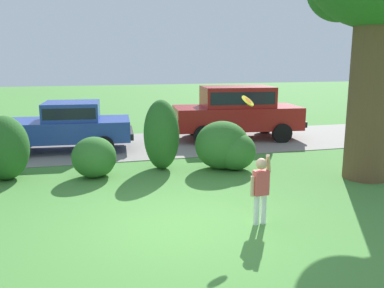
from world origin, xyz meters
TOP-DOWN VIEW (x-y plane):
  - ground_plane at (0.00, 0.00)m, footprint 80.00×80.00m
  - driveway_strip at (0.00, 7.04)m, footprint 28.00×4.40m
  - shrub_centre_left at (-3.38, 3.87)m, footprint 1.13×1.24m
  - shrub_centre at (-1.28, 3.53)m, footprint 1.09×1.03m
  - shrub_centre_right at (0.47, 3.89)m, footprint 0.94×1.12m
  - shrub_far_end at (2.13, 3.44)m, footprint 1.57×1.39m
  - parked_sedan at (-2.07, 6.86)m, footprint 4.53×2.35m
  - parked_suv at (3.88, 7.30)m, footprint 4.85×2.44m
  - child_thrower at (1.45, -0.30)m, footprint 0.45×0.28m
  - frisbee at (1.53, 0.59)m, footprint 0.31×0.26m

SIDE VIEW (x-z plane):
  - ground_plane at x=0.00m, z-range 0.00..0.00m
  - driveway_strip at x=0.00m, z-range 0.00..0.02m
  - shrub_centre at x=-1.28m, z-range -0.04..0.98m
  - shrub_far_end at x=2.13m, z-range -0.05..1.24m
  - child_thrower at x=1.45m, z-range 0.07..1.36m
  - shrub_centre_left at x=-3.38m, z-range 0.00..1.57m
  - parked_sedan at x=-2.07m, z-range 0.07..1.63m
  - shrub_centre_right at x=0.47m, z-range 0.00..1.85m
  - parked_suv at x=3.88m, z-range 0.12..2.04m
  - frisbee at x=1.53m, z-range 1.98..2.25m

